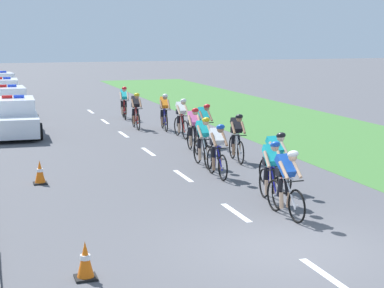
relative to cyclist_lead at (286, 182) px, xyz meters
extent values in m
plane|color=#4C4C51|center=(-0.90, -1.98, -0.79)|extent=(160.00, 160.00, 0.00)
cube|color=#3D7033|center=(6.82, 12.02, -0.78)|extent=(7.00, 60.00, 0.01)
cube|color=white|center=(-0.90, -3.34, -0.78)|extent=(0.14, 1.60, 0.01)
cube|color=white|center=(-0.90, 0.66, -0.78)|extent=(0.14, 1.60, 0.01)
cube|color=white|center=(-0.90, 4.66, -0.78)|extent=(0.14, 1.60, 0.01)
cube|color=white|center=(-0.90, 8.66, -0.78)|extent=(0.14, 1.60, 0.01)
cube|color=white|center=(-0.90, 12.66, -0.78)|extent=(0.14, 1.60, 0.01)
cube|color=white|center=(-0.90, 16.66, -0.78)|extent=(0.14, 1.60, 0.01)
cube|color=white|center=(-0.90, 20.66, -0.78)|extent=(0.14, 1.60, 0.01)
torus|color=black|center=(0.02, -0.48, -0.42)|extent=(0.07, 0.73, 0.72)
cylinder|color=#99999E|center=(0.02, -0.48, -0.42)|extent=(0.06, 0.06, 0.06)
torus|color=black|center=(-0.02, 0.52, -0.42)|extent=(0.07, 0.73, 0.72)
cylinder|color=#99999E|center=(-0.02, 0.52, -0.42)|extent=(0.06, 0.06, 0.06)
cylinder|color=silver|center=(0.00, -0.03, 0.11)|extent=(0.06, 0.55, 0.04)
cylinder|color=silver|center=(0.01, -0.20, -0.21)|extent=(0.06, 0.48, 0.63)
cylinder|color=silver|center=(-0.01, 0.17, -0.19)|extent=(0.04, 0.04, 0.65)
cylinder|color=black|center=(0.02, -0.38, 0.09)|extent=(0.42, 0.05, 0.03)
cube|color=black|center=(-0.01, 0.17, 0.15)|extent=(0.11, 0.22, 0.05)
cube|color=blue|center=(0.00, 0.05, 0.35)|extent=(0.30, 0.55, 0.46)
cube|color=black|center=(-0.01, 0.16, 0.19)|extent=(0.29, 0.21, 0.18)
cylinder|color=black|center=(0.09, 0.12, -0.15)|extent=(0.12, 0.23, 0.40)
cylinder|color=tan|center=(0.09, 0.04, -0.41)|extent=(0.10, 0.16, 0.36)
cylinder|color=black|center=(-0.09, 0.11, -0.15)|extent=(0.12, 0.17, 0.40)
cylinder|color=tan|center=(-0.09, 0.03, -0.41)|extent=(0.10, 0.13, 0.36)
cylinder|color=tan|center=(0.17, -0.16, 0.30)|extent=(0.09, 0.40, 0.35)
cylinder|color=tan|center=(-0.15, -0.17, 0.30)|extent=(0.09, 0.40, 0.35)
sphere|color=tan|center=(0.01, -0.25, 0.59)|extent=(0.19, 0.19, 0.19)
ellipsoid|color=white|center=(0.01, -0.26, 0.66)|extent=(0.24, 0.32, 0.24)
torus|color=black|center=(0.14, 0.73, -0.42)|extent=(0.13, 0.72, 0.72)
cylinder|color=#99999E|center=(0.14, 0.73, -0.42)|extent=(0.07, 0.07, 0.06)
torus|color=black|center=(0.25, 1.72, -0.42)|extent=(0.13, 0.72, 0.72)
cylinder|color=#99999E|center=(0.25, 1.72, -0.42)|extent=(0.07, 0.07, 0.06)
cylinder|color=#1E1E99|center=(0.19, 1.17, 0.11)|extent=(0.10, 0.55, 0.04)
cylinder|color=#1E1E99|center=(0.17, 1.00, -0.21)|extent=(0.09, 0.48, 0.63)
cylinder|color=#1E1E99|center=(0.21, 1.37, -0.19)|extent=(0.04, 0.04, 0.65)
cylinder|color=black|center=(0.15, 0.82, 0.09)|extent=(0.42, 0.08, 0.03)
cube|color=black|center=(0.21, 1.37, 0.15)|extent=(0.12, 0.23, 0.05)
cube|color=#19B2B7|center=(0.20, 1.25, 0.35)|extent=(0.34, 0.57, 0.47)
cube|color=black|center=(0.21, 1.36, 0.19)|extent=(0.30, 0.23, 0.18)
cylinder|color=black|center=(0.30, 1.30, -0.15)|extent=(0.13, 0.23, 0.40)
cylinder|color=tan|center=(0.29, 1.22, -0.41)|extent=(0.11, 0.16, 0.36)
cylinder|color=black|center=(0.12, 1.32, -0.15)|extent=(0.13, 0.18, 0.40)
cylinder|color=tan|center=(0.11, 1.24, -0.41)|extent=(0.10, 0.13, 0.36)
cylinder|color=tan|center=(0.33, 1.02, 0.30)|extent=(0.12, 0.41, 0.35)
cylinder|color=tan|center=(0.02, 1.05, 0.30)|extent=(0.12, 0.41, 0.35)
sphere|color=tan|center=(0.16, 0.95, 0.59)|extent=(0.19, 0.19, 0.19)
ellipsoid|color=blue|center=(0.16, 0.94, 0.66)|extent=(0.26, 0.34, 0.24)
torus|color=black|center=(0.89, 1.91, -0.42)|extent=(0.08, 0.73, 0.72)
cylinder|color=#99999E|center=(0.89, 1.91, -0.42)|extent=(0.06, 0.06, 0.06)
torus|color=black|center=(0.83, 2.91, -0.42)|extent=(0.08, 0.73, 0.72)
cylinder|color=#99999E|center=(0.83, 2.91, -0.42)|extent=(0.06, 0.06, 0.06)
cylinder|color=#B21919|center=(0.86, 2.36, 0.11)|extent=(0.07, 0.55, 0.04)
cylinder|color=#B21919|center=(0.87, 2.19, -0.21)|extent=(0.07, 0.48, 0.63)
cylinder|color=#B21919|center=(0.85, 2.56, -0.19)|extent=(0.04, 0.04, 0.65)
cylinder|color=black|center=(0.88, 2.01, 0.09)|extent=(0.42, 0.05, 0.03)
cube|color=black|center=(0.85, 2.56, 0.15)|extent=(0.11, 0.23, 0.05)
cube|color=#19B2B7|center=(0.86, 2.44, 0.35)|extent=(0.31, 0.56, 0.45)
cube|color=black|center=(0.85, 2.55, 0.19)|extent=(0.29, 0.22, 0.18)
cylinder|color=black|center=(0.95, 2.51, -0.15)|extent=(0.12, 0.23, 0.40)
cylinder|color=beige|center=(0.95, 2.43, -0.41)|extent=(0.10, 0.16, 0.36)
cylinder|color=black|center=(0.77, 2.50, -0.15)|extent=(0.12, 0.17, 0.40)
cylinder|color=beige|center=(0.77, 2.42, -0.41)|extent=(0.10, 0.13, 0.36)
cylinder|color=beige|center=(1.03, 2.23, 0.30)|extent=(0.10, 0.40, 0.35)
cylinder|color=beige|center=(0.71, 2.21, 0.30)|extent=(0.10, 0.40, 0.35)
sphere|color=beige|center=(0.88, 2.14, 0.59)|extent=(0.19, 0.19, 0.19)
ellipsoid|color=black|center=(0.88, 2.13, 0.66)|extent=(0.25, 0.33, 0.24)
torus|color=black|center=(-0.05, 3.75, -0.42)|extent=(0.06, 0.72, 0.72)
cylinder|color=#99999E|center=(-0.05, 3.75, -0.42)|extent=(0.06, 0.06, 0.06)
torus|color=black|center=(-0.03, 4.75, -0.42)|extent=(0.06, 0.72, 0.72)
cylinder|color=#99999E|center=(-0.03, 4.75, -0.42)|extent=(0.06, 0.06, 0.06)
cylinder|color=#1E1E99|center=(-0.05, 4.20, 0.11)|extent=(0.05, 0.55, 0.04)
cylinder|color=#1E1E99|center=(-0.05, 4.02, -0.21)|extent=(0.05, 0.48, 0.63)
cylinder|color=#1E1E99|center=(-0.04, 4.40, -0.19)|extent=(0.04, 0.04, 0.65)
cylinder|color=black|center=(-0.05, 3.85, 0.09)|extent=(0.42, 0.04, 0.03)
cube|color=black|center=(-0.04, 4.40, 0.15)|extent=(0.10, 0.22, 0.05)
cube|color=white|center=(-0.04, 4.27, 0.35)|extent=(0.29, 0.56, 0.44)
cube|color=black|center=(-0.04, 4.39, 0.19)|extent=(0.28, 0.21, 0.18)
cylinder|color=black|center=(0.05, 4.33, -0.15)|extent=(0.11, 0.23, 0.40)
cylinder|color=#9E7051|center=(0.05, 4.25, -0.41)|extent=(0.09, 0.16, 0.36)
cylinder|color=black|center=(-0.13, 4.34, -0.15)|extent=(0.11, 0.17, 0.40)
cylinder|color=#9E7051|center=(-0.13, 4.26, -0.41)|extent=(0.09, 0.12, 0.36)
cylinder|color=#9E7051|center=(0.11, 4.05, 0.30)|extent=(0.08, 0.40, 0.35)
cylinder|color=#9E7051|center=(-0.21, 4.06, 0.30)|extent=(0.08, 0.40, 0.35)
sphere|color=#9E7051|center=(-0.05, 3.97, 0.59)|extent=(0.19, 0.19, 0.19)
ellipsoid|color=blue|center=(-0.05, 3.96, 0.66)|extent=(0.24, 0.32, 0.24)
torus|color=black|center=(0.06, 5.27, -0.42)|extent=(0.04, 0.72, 0.72)
cylinder|color=#99999E|center=(0.06, 5.27, -0.42)|extent=(0.06, 0.06, 0.06)
torus|color=black|center=(0.06, 6.27, -0.42)|extent=(0.04, 0.72, 0.72)
cylinder|color=#99999E|center=(0.06, 6.27, -0.42)|extent=(0.06, 0.06, 0.06)
cylinder|color=white|center=(0.06, 5.72, 0.11)|extent=(0.04, 0.55, 0.04)
cylinder|color=white|center=(0.06, 5.54, -0.21)|extent=(0.04, 0.48, 0.63)
cylinder|color=white|center=(0.06, 5.92, -0.19)|extent=(0.04, 0.04, 0.65)
cylinder|color=black|center=(0.06, 5.37, 0.09)|extent=(0.42, 0.03, 0.03)
cube|color=black|center=(0.06, 5.92, 0.15)|extent=(0.10, 0.22, 0.05)
cube|color=#19B2B7|center=(0.06, 5.79, 0.35)|extent=(0.28, 0.54, 0.46)
cube|color=black|center=(0.06, 5.91, 0.19)|extent=(0.28, 0.20, 0.18)
cylinder|color=black|center=(0.15, 5.86, -0.15)|extent=(0.11, 0.22, 0.40)
cylinder|color=tan|center=(0.15, 5.78, -0.41)|extent=(0.09, 0.15, 0.36)
cylinder|color=black|center=(-0.03, 5.86, -0.15)|extent=(0.11, 0.17, 0.40)
cylinder|color=tan|center=(-0.03, 5.78, -0.41)|extent=(0.09, 0.12, 0.36)
cylinder|color=tan|center=(0.22, 5.58, 0.30)|extent=(0.08, 0.40, 0.35)
cylinder|color=tan|center=(-0.10, 5.58, 0.30)|extent=(0.08, 0.40, 0.35)
sphere|color=tan|center=(0.06, 5.49, 0.59)|extent=(0.19, 0.19, 0.19)
ellipsoid|color=yellow|center=(0.06, 5.48, 0.66)|extent=(0.23, 0.31, 0.24)
torus|color=black|center=(1.25, 5.68, -0.42)|extent=(0.13, 0.72, 0.72)
cylinder|color=#99999E|center=(1.25, 5.68, -0.42)|extent=(0.07, 0.07, 0.06)
torus|color=black|center=(1.37, 6.67, -0.42)|extent=(0.13, 0.72, 0.72)
cylinder|color=#99999E|center=(1.37, 6.67, -0.42)|extent=(0.07, 0.07, 0.06)
cylinder|color=white|center=(1.30, 6.12, 0.11)|extent=(0.10, 0.55, 0.04)
cylinder|color=white|center=(1.28, 5.95, -0.21)|extent=(0.10, 0.48, 0.63)
cylinder|color=white|center=(1.33, 6.32, -0.19)|extent=(0.04, 0.04, 0.65)
cylinder|color=black|center=(1.26, 5.78, 0.09)|extent=(0.42, 0.08, 0.03)
cube|color=black|center=(1.33, 6.32, 0.15)|extent=(0.12, 0.23, 0.05)
cube|color=black|center=(1.31, 6.20, 0.35)|extent=(0.34, 0.58, 0.45)
cube|color=black|center=(1.33, 6.31, 0.19)|extent=(0.30, 0.23, 0.18)
cylinder|color=black|center=(1.41, 6.25, -0.15)|extent=(0.14, 0.23, 0.40)
cylinder|color=#9E7051|center=(1.40, 6.17, -0.41)|extent=(0.11, 0.16, 0.36)
cylinder|color=black|center=(1.23, 6.27, -0.15)|extent=(0.13, 0.18, 0.40)
cylinder|color=#9E7051|center=(1.22, 6.19, -0.41)|extent=(0.10, 0.13, 0.36)
cylinder|color=#9E7051|center=(1.45, 5.97, 0.30)|extent=(0.12, 0.41, 0.35)
cylinder|color=#9E7051|center=(1.13, 6.00, 0.30)|extent=(0.12, 0.41, 0.35)
sphere|color=#9E7051|center=(1.28, 5.90, 0.59)|extent=(0.19, 0.19, 0.19)
ellipsoid|color=black|center=(1.28, 5.89, 0.66)|extent=(0.27, 0.34, 0.24)
torus|color=black|center=(1.29, 8.69, -0.42)|extent=(0.08, 0.73, 0.72)
cylinder|color=#99999E|center=(1.29, 8.69, -0.42)|extent=(0.06, 0.06, 0.06)
torus|color=black|center=(1.24, 9.69, -0.42)|extent=(0.08, 0.73, 0.72)
cylinder|color=#99999E|center=(1.24, 9.69, -0.42)|extent=(0.06, 0.06, 0.06)
cylinder|color=silver|center=(1.27, 9.14, 0.11)|extent=(0.07, 0.55, 0.04)
cylinder|color=silver|center=(1.28, 8.96, -0.21)|extent=(0.07, 0.48, 0.63)
cylinder|color=silver|center=(1.26, 9.34, -0.19)|extent=(0.04, 0.04, 0.65)
cylinder|color=black|center=(1.29, 8.79, 0.09)|extent=(0.42, 0.05, 0.03)
cube|color=black|center=(1.26, 9.34, 0.15)|extent=(0.11, 0.23, 0.05)
cube|color=#19B2B7|center=(1.26, 9.21, 0.35)|extent=(0.31, 0.55, 0.47)
cube|color=black|center=(1.26, 9.33, 0.19)|extent=(0.29, 0.21, 0.18)
cylinder|color=black|center=(1.35, 9.28, -0.15)|extent=(0.12, 0.23, 0.40)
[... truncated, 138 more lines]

